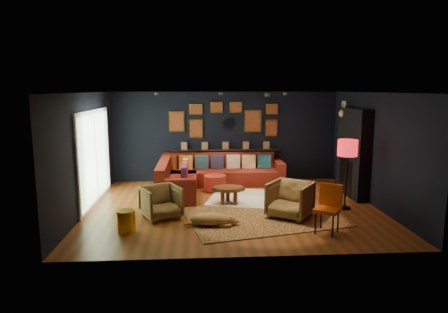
{
  "coord_description": "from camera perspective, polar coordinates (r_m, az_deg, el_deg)",
  "views": [
    {
      "loc": [
        -0.79,
        -8.79,
        2.68
      ],
      "look_at": [
        -0.2,
        0.3,
        1.13
      ],
      "focal_mm": 32.0,
      "sensor_mm": 36.0,
      "label": 1
    }
  ],
  "objects": [
    {
      "name": "sectional",
      "position": [
        10.86,
        -2.72,
        -2.9
      ],
      "size": [
        3.41,
        2.69,
        0.86
      ],
      "color": "maroon",
      "rests_on": "ground"
    },
    {
      "name": "shag_rug",
      "position": [
        9.89,
        4.99,
        -6.01
      ],
      "size": [
        2.72,
        2.27,
        0.03
      ],
      "primitive_type": "cube",
      "rotation": [
        0.0,
        0.0,
        -0.26
      ],
      "color": "silver",
      "rests_on": "ground"
    },
    {
      "name": "floor",
      "position": [
        9.23,
        1.36,
        -7.24
      ],
      "size": [
        6.5,
        6.5,
        0.0
      ],
      "primitive_type": "plane",
      "color": "brown",
      "rests_on": "ground"
    },
    {
      "name": "ledge",
      "position": [
        11.63,
        0.21,
        0.94
      ],
      "size": [
        3.2,
        0.12,
        0.04
      ],
      "primitive_type": "cube",
      "color": "black",
      "rests_on": "room_walls"
    },
    {
      "name": "armchair_right",
      "position": [
        8.52,
        9.42,
        -5.85
      ],
      "size": [
        1.11,
        1.1,
        0.84
      ],
      "primitive_type": "imported",
      "rotation": [
        0.0,
        0.0,
        -0.61
      ],
      "color": "tan",
      "rests_on": "ground"
    },
    {
      "name": "orange_chair",
      "position": [
        7.78,
        14.75,
        -6.63
      ],
      "size": [
        0.61,
        0.61,
        0.92
      ],
      "rotation": [
        0.0,
        0.0,
        -0.62
      ],
      "color": "black",
      "rests_on": "ground"
    },
    {
      "name": "room_walls",
      "position": [
        8.89,
        1.4,
        2.63
      ],
      "size": [
        6.5,
        6.5,
        6.5
      ],
      "color": "black",
      "rests_on": "ground"
    },
    {
      "name": "dog",
      "position": [
        7.94,
        -1.96,
        -8.61
      ],
      "size": [
        1.16,
        0.66,
        0.35
      ],
      "primitive_type": null,
      "rotation": [
        0.0,
        0.0,
        -0.1
      ],
      "color": "tan",
      "rests_on": "leopard_rug"
    },
    {
      "name": "gold_stool",
      "position": [
        7.84,
        -13.8,
        -8.98
      ],
      "size": [
        0.34,
        0.34,
        0.43
      ],
      "primitive_type": "cylinder",
      "color": "gold",
      "rests_on": "ground"
    },
    {
      "name": "deer_head",
      "position": [
        10.94,
        17.42,
        5.91
      ],
      "size": [
        0.5,
        0.28,
        0.45
      ],
      "color": "white",
      "rests_on": "fireplace"
    },
    {
      "name": "sunburst_mirror",
      "position": [
        11.59,
        0.69,
        4.79
      ],
      "size": [
        0.47,
        0.16,
        0.47
      ],
      "color": "silver",
      "rests_on": "room_walls"
    },
    {
      "name": "gallery_wall",
      "position": [
        11.57,
        0.13,
        5.32
      ],
      "size": [
        3.15,
        0.04,
        1.02
      ],
      "color": "gold",
      "rests_on": "room_walls"
    },
    {
      "name": "leopard_rug",
      "position": [
        8.58,
        5.47,
        -8.55
      ],
      "size": [
        3.56,
        2.9,
        0.02
      ],
      "primitive_type": "cube",
      "rotation": [
        0.0,
        0.0,
        0.23
      ],
      "color": "#DD9A50",
      "rests_on": "ground"
    },
    {
      "name": "pouf",
      "position": [
        10.59,
        -1.31,
        -3.75
      ],
      "size": [
        0.6,
        0.6,
        0.39
      ],
      "primitive_type": "cylinder",
      "color": "#A2271B",
      "rests_on": "shag_rug"
    },
    {
      "name": "sliding_door",
      "position": [
        9.83,
        -17.96,
        -0.08
      ],
      "size": [
        0.06,
        2.8,
        2.2
      ],
      "color": "white",
      "rests_on": "ground"
    },
    {
      "name": "floor_lamp",
      "position": [
        9.22,
        17.22,
        0.75
      ],
      "size": [
        0.43,
        0.43,
        1.58
      ],
      "color": "black",
      "rests_on": "ground"
    },
    {
      "name": "armchair_left",
      "position": [
        8.47,
        -8.99,
        -6.25
      ],
      "size": [
        0.96,
        0.94,
        0.75
      ],
      "primitive_type": "imported",
      "rotation": [
        0.0,
        0.0,
        0.47
      ],
      "color": "tan",
      "rests_on": "ground"
    },
    {
      "name": "coffee_table",
      "position": [
        9.33,
        0.65,
        -4.84
      ],
      "size": [
        0.82,
        0.64,
        0.39
      ],
      "rotation": [
        0.0,
        0.0,
        -0.07
      ],
      "color": "brown",
      "rests_on": "shag_rug"
    },
    {
      "name": "fireplace",
      "position": [
        10.57,
        17.87,
        0.15
      ],
      "size": [
        0.31,
        1.6,
        2.2
      ],
      "color": "black",
      "rests_on": "ground"
    },
    {
      "name": "ceiling_spots",
      "position": [
        9.63,
        0.99,
        8.93
      ],
      "size": [
        3.3,
        2.5,
        0.06
      ],
      "color": "black",
      "rests_on": "room_walls"
    }
  ]
}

